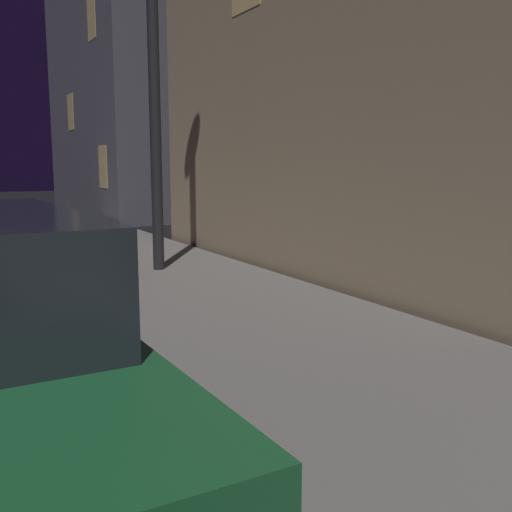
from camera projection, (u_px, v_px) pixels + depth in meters
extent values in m
cylinder|color=black|center=(49.00, 335.00, 4.65)|extent=(0.24, 0.67, 0.66)
cylinder|color=black|center=(185.00, 504.00, 2.35)|extent=(0.24, 0.67, 0.66)
cylinder|color=black|center=(2.00, 267.00, 7.77)|extent=(0.23, 0.66, 0.66)
cylinder|color=black|center=(154.00, 79.00, 8.20)|extent=(0.16, 0.16, 5.39)
cube|color=#4C4C56|center=(188.00, 70.00, 20.82)|extent=(7.92, 9.32, 9.90)
cube|color=#F2D17F|center=(71.00, 112.00, 19.91)|extent=(0.06, 0.90, 1.20)
cube|color=#F2D17F|center=(92.00, 18.00, 16.61)|extent=(0.06, 0.90, 1.20)
cube|color=#F2D17F|center=(104.00, 167.00, 16.69)|extent=(0.06, 0.90, 1.20)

